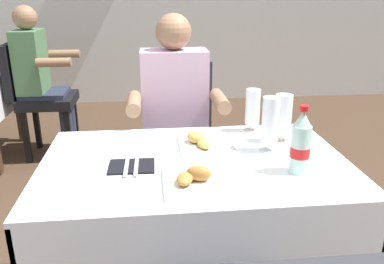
{
  "coord_description": "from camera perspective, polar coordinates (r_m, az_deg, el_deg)",
  "views": [
    {
      "loc": [
        -0.06,
        -1.25,
        1.37
      ],
      "look_at": [
        0.11,
        0.26,
        0.83
      ],
      "focal_mm": 37.33,
      "sensor_mm": 36.0,
      "label": 1
    }
  ],
  "objects": [
    {
      "name": "beer_glass_middle",
      "position": [
        1.86,
        8.66,
        3.26
      ],
      "size": [
        0.07,
        0.07,
        0.2
      ],
      "color": "white",
      "rests_on": "main_dining_table"
    },
    {
      "name": "seated_diner_far",
      "position": [
        2.19,
        -2.38,
        2.11
      ],
      "size": [
        0.5,
        0.46,
        1.26
      ],
      "color": "#282D42",
      "rests_on": "ground"
    },
    {
      "name": "background_patron",
      "position": [
        3.55,
        -20.92,
        7.69
      ],
      "size": [
        0.46,
        0.5,
        1.26
      ],
      "color": "#282D42",
      "rests_on": "ground"
    },
    {
      "name": "plate_far_diner",
      "position": [
        1.68,
        1.6,
        -1.51
      ],
      "size": [
        0.23,
        0.23,
        0.06
      ],
      "color": "white",
      "rests_on": "main_dining_table"
    },
    {
      "name": "cola_bottle_primary",
      "position": [
        1.47,
        15.25,
        -1.68
      ],
      "size": [
        0.07,
        0.07,
        0.25
      ],
      "color": "silver",
      "rests_on": "main_dining_table"
    },
    {
      "name": "background_chair_right",
      "position": [
        3.6,
        -21.38,
        5.2
      ],
      "size": [
        0.5,
        0.44,
        0.97
      ],
      "color": "black",
      "rests_on": "ground"
    },
    {
      "name": "main_dining_table",
      "position": [
        1.64,
        0.39,
        -9.67
      ],
      "size": [
        1.19,
        0.77,
        0.75
      ],
      "color": "white",
      "rests_on": "ground"
    },
    {
      "name": "beer_glass_right",
      "position": [
        1.63,
        11.07,
        1.08
      ],
      "size": [
        0.07,
        0.07,
        0.23
      ],
      "color": "white",
      "rests_on": "main_dining_table"
    },
    {
      "name": "napkin_cutlery_set",
      "position": [
        1.51,
        -8.61,
        -4.83
      ],
      "size": [
        0.17,
        0.19,
        0.01
      ],
      "color": "black",
      "rests_on": "main_dining_table"
    },
    {
      "name": "plate_near_camera",
      "position": [
        1.37,
        0.66,
        -6.68
      ],
      "size": [
        0.25,
        0.25,
        0.07
      ],
      "color": "white",
      "rests_on": "main_dining_table"
    },
    {
      "name": "chair_far_diner_seat",
      "position": [
        2.35,
        -1.8,
        -0.72
      ],
      "size": [
        0.44,
        0.5,
        0.97
      ],
      "color": "#2D2D33",
      "rests_on": "ground"
    },
    {
      "name": "beer_glass_left",
      "position": [
        1.75,
        12.87,
        2.08
      ],
      "size": [
        0.07,
        0.07,
        0.21
      ],
      "color": "white",
      "rests_on": "main_dining_table"
    }
  ]
}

